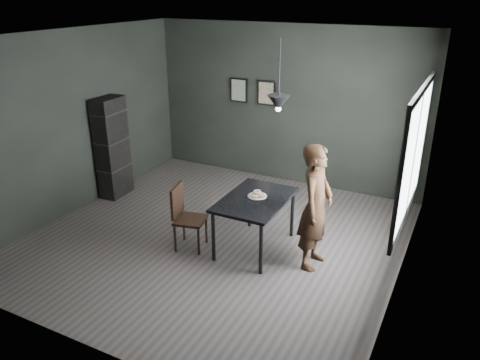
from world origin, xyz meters
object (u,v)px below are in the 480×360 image
at_px(cafe_table, 255,204).
at_px(wood_chair, 184,213).
at_px(pendant_lamp, 278,102).
at_px(white_plate, 257,197).
at_px(woman, 316,207).
at_px(shelf_unit, 112,148).

distance_m(cafe_table, wood_chair, 0.97).
bearing_deg(pendant_lamp, white_plate, -169.31).
relative_size(cafe_table, pendant_lamp, 1.39).
relative_size(cafe_table, white_plate, 5.22).
bearing_deg(cafe_table, wood_chair, -155.15).
relative_size(white_plate, woman, 0.14).
bearing_deg(wood_chair, shelf_unit, 142.18).
distance_m(cafe_table, white_plate, 0.10).
bearing_deg(white_plate, shelf_unit, 170.28).
distance_m(woman, pendant_lamp, 1.37).
height_order(shelf_unit, pendant_lamp, pendant_lamp).
bearing_deg(cafe_table, pendant_lamp, 21.80).
height_order(white_plate, shelf_unit, shelf_unit).
relative_size(woman, wood_chair, 1.81).
height_order(wood_chair, pendant_lamp, pendant_lamp).
height_order(cafe_table, white_plate, white_plate).
distance_m(shelf_unit, pendant_lamp, 3.42).
relative_size(woman, shelf_unit, 0.97).
relative_size(wood_chair, pendant_lamp, 1.05).
bearing_deg(white_plate, wood_chair, -152.46).
xyz_separation_m(cafe_table, wood_chair, (-0.87, -0.40, -0.16)).
height_order(cafe_table, pendant_lamp, pendant_lamp).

